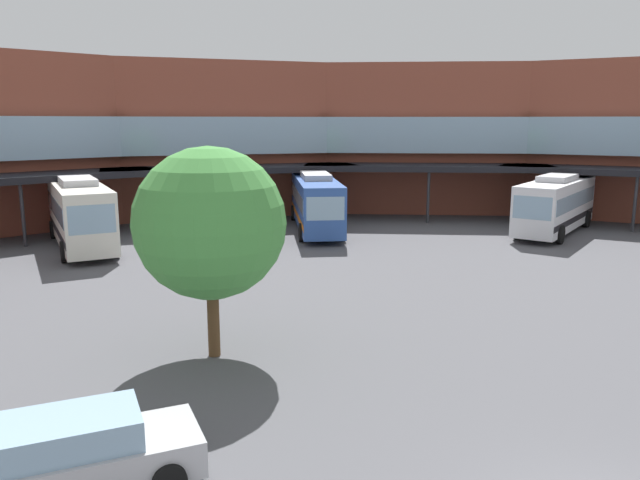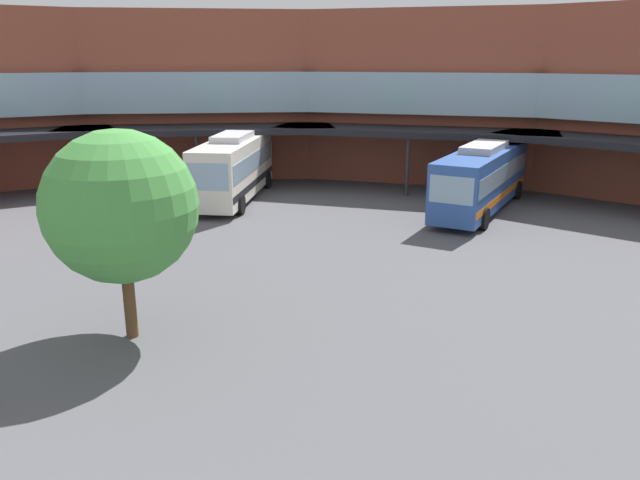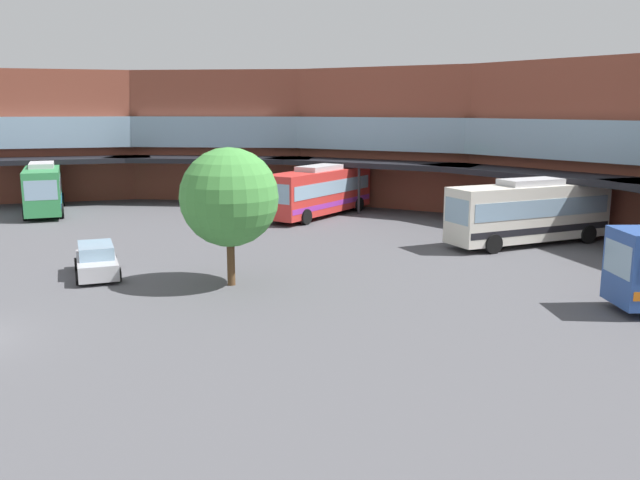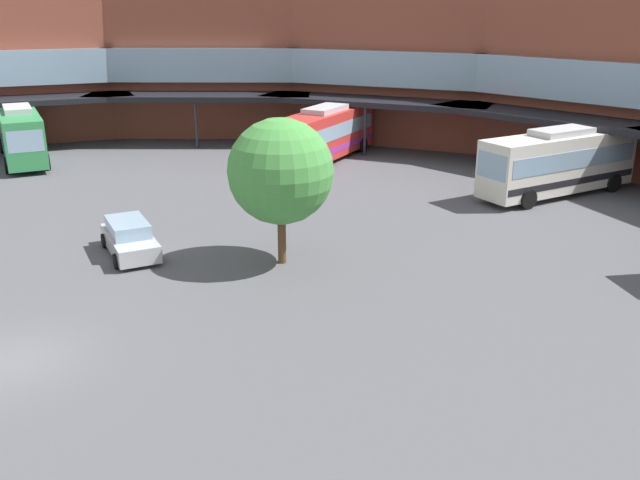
{
  "view_description": "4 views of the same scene",
  "coord_description": "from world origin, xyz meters",
  "px_view_note": "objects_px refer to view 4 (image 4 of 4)",
  "views": [
    {
      "loc": [
        -8.8,
        -5.27,
        7.0
      ],
      "look_at": [
        2.45,
        14.35,
        2.55
      ],
      "focal_mm": 34.16,
      "sensor_mm": 36.0,
      "label": 1
    },
    {
      "loc": [
        4.21,
        -5.44,
        8.22
      ],
      "look_at": [
        2.54,
        15.35,
        2.05
      ],
      "focal_mm": 34.91,
      "sensor_mm": 36.0,
      "label": 2
    },
    {
      "loc": [
        25.63,
        1.51,
        8.03
      ],
      "look_at": [
        -1.18,
        15.15,
        2.08
      ],
      "focal_mm": 37.76,
      "sensor_mm": 36.0,
      "label": 3
    },
    {
      "loc": [
        21.38,
        -2.18,
        10.82
      ],
      "look_at": [
        -0.0,
        11.54,
        1.88
      ],
      "focal_mm": 38.4,
      "sensor_mm": 36.0,
      "label": 4
    }
  ],
  "objects_px": {
    "bus_1": "(325,133)",
    "bus_5": "(21,134)",
    "plaza_tree": "(281,172)",
    "bus_4": "(558,162)",
    "parked_car": "(130,238)"
  },
  "relations": [
    {
      "from": "bus_5",
      "to": "parked_car",
      "type": "distance_m",
      "value": 22.49
    },
    {
      "from": "bus_5",
      "to": "bus_4",
      "type": "bearing_deg",
      "value": 49.63
    },
    {
      "from": "bus_5",
      "to": "plaza_tree",
      "type": "height_order",
      "value": "plaza_tree"
    },
    {
      "from": "bus_4",
      "to": "plaza_tree",
      "type": "height_order",
      "value": "plaza_tree"
    },
    {
      "from": "bus_5",
      "to": "parked_car",
      "type": "relative_size",
      "value": 2.26
    },
    {
      "from": "bus_4",
      "to": "plaza_tree",
      "type": "distance_m",
      "value": 18.99
    },
    {
      "from": "bus_1",
      "to": "bus_5",
      "type": "distance_m",
      "value": 21.33
    },
    {
      "from": "bus_1",
      "to": "bus_5",
      "type": "bearing_deg",
      "value": -61.41
    },
    {
      "from": "plaza_tree",
      "to": "parked_car",
      "type": "bearing_deg",
      "value": -131.46
    },
    {
      "from": "bus_1",
      "to": "plaza_tree",
      "type": "relative_size",
      "value": 1.69
    },
    {
      "from": "bus_1",
      "to": "plaza_tree",
      "type": "bearing_deg",
      "value": 21.73
    },
    {
      "from": "bus_4",
      "to": "bus_1",
      "type": "bearing_deg",
      "value": -65.03
    },
    {
      "from": "bus_4",
      "to": "bus_5",
      "type": "distance_m",
      "value": 35.83
    },
    {
      "from": "bus_1",
      "to": "bus_4",
      "type": "height_order",
      "value": "bus_4"
    },
    {
      "from": "bus_1",
      "to": "plaza_tree",
      "type": "xyz_separation_m",
      "value": [
        15.91,
        -12.6,
        2.14
      ]
    }
  ]
}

